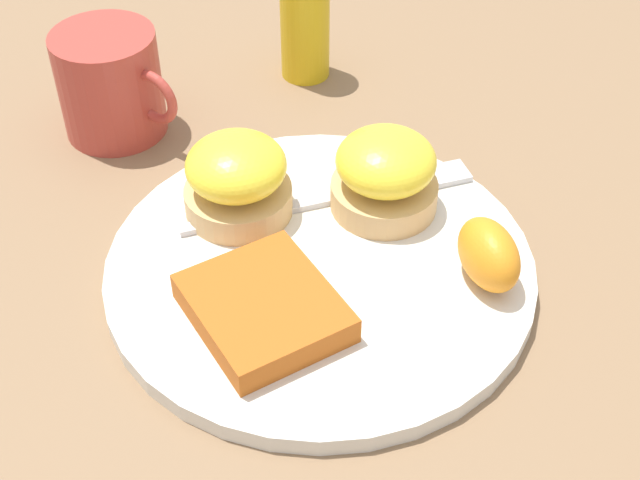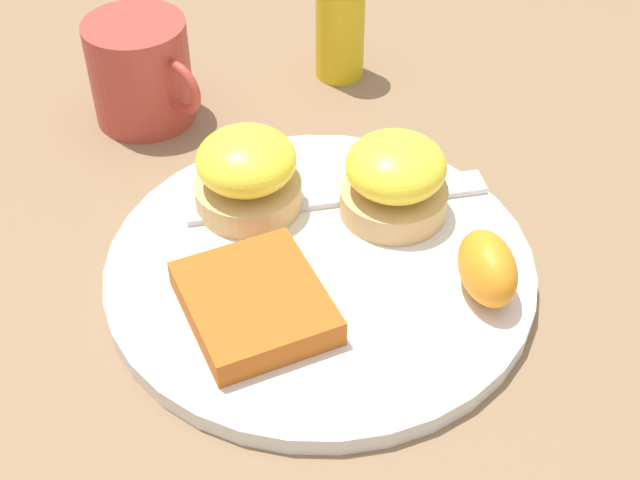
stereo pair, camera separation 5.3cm
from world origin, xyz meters
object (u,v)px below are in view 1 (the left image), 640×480
at_px(fork, 348,195).
at_px(condiment_bottle, 305,19).
at_px(hashbrown_patty, 263,307).
at_px(cup, 111,84).
at_px(sandwich_benedict_left, 385,174).
at_px(orange_wedge, 489,254).
at_px(sandwich_benedict_right, 237,179).

bearing_deg(fork, condiment_bottle, 133.88).
bearing_deg(hashbrown_patty, condiment_bottle, 119.65).
relative_size(cup, condiment_bottle, 1.04).
distance_m(sandwich_benedict_left, condiment_bottle, 0.22).
xyz_separation_m(orange_wedge, fork, (-0.12, 0.02, -0.02)).
bearing_deg(condiment_bottle, hashbrown_patty, -60.35).
bearing_deg(orange_wedge, condiment_bottle, 147.95).
bearing_deg(sandwich_benedict_left, fork, -165.58).
distance_m(hashbrown_patty, cup, 0.27).
xyz_separation_m(sandwich_benedict_right, orange_wedge, (0.18, 0.04, -0.01)).
distance_m(hashbrown_patty, fork, 0.14).
relative_size(sandwich_benedict_right, fork, 0.42).
height_order(hashbrown_patty, fork, hashbrown_patty).
height_order(hashbrown_patty, orange_wedge, orange_wedge).
height_order(hashbrown_patty, condiment_bottle, condiment_bottle).
bearing_deg(condiment_bottle, fork, -46.12).
height_order(hashbrown_patty, cup, cup).
relative_size(orange_wedge, condiment_bottle, 0.54).
bearing_deg(sandwich_benedict_right, cup, 166.04).
bearing_deg(sandwich_benedict_right, sandwich_benedict_left, 36.90).
height_order(orange_wedge, condiment_bottle, condiment_bottle).
xyz_separation_m(sandwich_benedict_right, condiment_bottle, (-0.08, 0.20, 0.01)).
xyz_separation_m(sandwich_benedict_left, cup, (-0.25, -0.02, 0.00)).
bearing_deg(fork, cup, -175.56).
height_order(sandwich_benedict_right, fork, sandwich_benedict_right).
relative_size(hashbrown_patty, orange_wedge, 1.65).
height_order(cup, condiment_bottle, condiment_bottle).
height_order(sandwich_benedict_right, orange_wedge, sandwich_benedict_right).
relative_size(fork, cup, 1.65).
bearing_deg(fork, orange_wedge, -9.18).
relative_size(hashbrown_patty, condiment_bottle, 0.89).
relative_size(sandwich_benedict_left, hashbrown_patty, 0.80).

